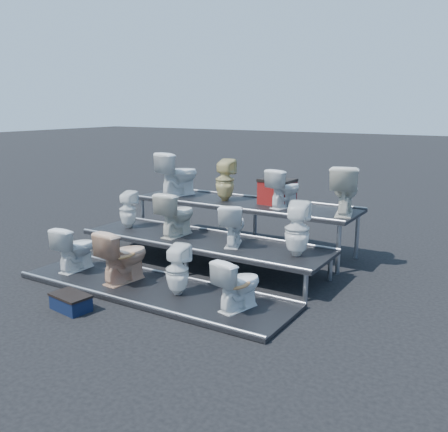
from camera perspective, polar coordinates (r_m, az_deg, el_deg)
The scene contains 18 objects.
ground at distance 8.21m, azimuth -2.35°, elevation -5.84°, with size 80.00×80.00×0.00m, color black.
tier_front at distance 7.23m, azimuth -8.17°, elevation -8.34°, with size 4.20×1.20×0.06m, color black.
tier_mid at distance 8.14m, azimuth -2.37°, elevation -4.30°, with size 4.20×1.20×0.46m, color black.
tier_back at distance 9.16m, azimuth 2.16°, elevation -1.09°, with size 4.20×1.20×0.86m, color black.
toilet_0 at distance 8.13m, azimuth -16.63°, elevation -3.52°, with size 0.39×0.69×0.71m, color white.
toilet_1 at distance 7.42m, azimuth -11.43°, elevation -4.44°, with size 0.44×0.77×0.78m, color #D9A783.
toilet_2 at distance 6.83m, azimuth -5.35°, elevation -6.14°, with size 0.31×0.32×0.69m, color white.
toilet_3 at distance 6.34m, azimuth 1.63°, elevation -7.72°, with size 0.37×0.66×0.67m, color white.
toilet_4 at distance 8.98m, azimuth -10.93°, elevation 0.73°, with size 0.29×0.30×0.65m, color white.
toilet_5 at distance 8.29m, azimuth -5.46°, elevation 0.25°, with size 0.41×0.73×0.74m, color silver.
toilet_6 at distance 7.71m, azimuth 1.03°, elevation -0.96°, with size 0.37×0.65×0.66m, color white.
toilet_7 at distance 7.23m, azimuth 8.36°, elevation -1.49°, with size 0.35×0.36×0.79m, color white.
toilet_8 at distance 9.78m, azimuth -5.25°, elevation 4.83°, with size 0.47×0.83×0.85m, color white.
toilet_9 at distance 9.20m, azimuth 0.11°, elevation 4.13°, with size 0.34×0.35×0.76m, color #CFBF7C.
toilet_10 at distance 8.64m, azimuth 6.92°, elevation 3.18°, with size 0.37×0.66×0.67m, color white.
toilet_11 at distance 8.26m, azimuth 13.63°, elevation 2.92°, with size 0.45×0.78×0.80m, color silver.
red_crate at distance 8.93m, azimuth 6.09°, elevation 2.64°, with size 0.56×0.45×0.41m, color maroon.
step_stool at distance 6.83m, azimuth -17.10°, elevation -9.50°, with size 0.52×0.31×0.19m, color black.
Camera 1 is at (4.36, -6.46, 2.60)m, focal length 40.00 mm.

